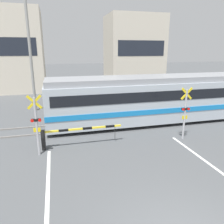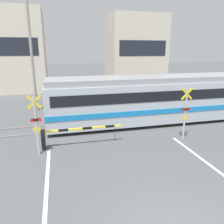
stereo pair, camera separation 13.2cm
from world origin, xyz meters
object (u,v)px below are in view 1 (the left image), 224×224
object	(u,v)px
crossing_barrier_far	(127,103)
crossing_signal_left	(36,123)
commuter_train	(172,97)
crossing_barrier_near	(66,134)
pedestrian	(98,96)
crossing_signal_right	(185,111)

from	to	relation	value
crossing_barrier_far	crossing_signal_left	bearing A→B (deg)	-136.85
commuter_train	crossing_barrier_far	xyz separation A→B (m)	(-2.50, 2.70, -0.98)
crossing_barrier_far	crossing_signal_left	size ratio (longest dim) A/B	1.42
crossing_barrier_near	pedestrian	bearing A→B (deg)	68.00
crossing_signal_left	pedestrian	distance (m)	9.87
crossing_barrier_near	crossing_barrier_far	distance (m)	7.60
commuter_train	crossing_signal_left	xyz separation A→B (m)	(-9.03, -3.43, -0.08)
crossing_signal_left	crossing_signal_right	size ratio (longest dim) A/B	1.00
crossing_barrier_near	crossing_signal_left	distance (m)	1.72
commuter_train	pedestrian	distance (m)	6.89
crossing_signal_left	crossing_signal_right	bearing A→B (deg)	0.00
crossing_signal_left	crossing_barrier_near	bearing A→B (deg)	22.11
commuter_train	crossing_signal_right	world-z (taller)	commuter_train
commuter_train	crossing_barrier_near	bearing A→B (deg)	-159.46
crossing_signal_left	crossing_signal_right	xyz separation A→B (m)	(7.90, 0.00, 0.00)
crossing_signal_left	commuter_train	bearing A→B (deg)	20.78
crossing_barrier_near	pedestrian	size ratio (longest dim) A/B	2.61
commuter_train	crossing_signal_left	size ratio (longest dim) A/B	5.90
pedestrian	crossing_barrier_near	bearing A→B (deg)	-112.00
commuter_train	crossing_signal_left	bearing A→B (deg)	-159.22
pedestrian	commuter_train	bearing A→B (deg)	-50.16
commuter_train	crossing_barrier_near	distance (m)	8.25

